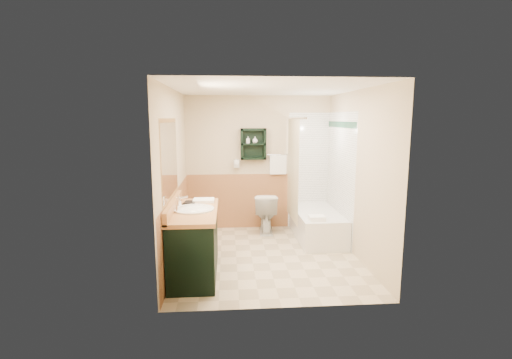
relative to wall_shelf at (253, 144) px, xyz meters
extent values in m
plane|color=beige|center=(0.10, -1.41, -1.55)|extent=(3.00, 3.00, 0.00)
cube|color=beige|center=(0.10, 0.11, -0.35)|extent=(2.60, 0.04, 2.40)
cube|color=beige|center=(-1.22, -1.41, -0.35)|extent=(0.04, 3.00, 2.40)
cube|color=beige|center=(1.42, -1.41, -0.35)|extent=(0.04, 3.00, 2.40)
cube|color=white|center=(0.10, -1.41, 0.87)|extent=(2.60, 3.00, 0.04)
cube|color=black|center=(0.00, 0.00, 0.00)|extent=(0.45, 0.15, 0.55)
cylinder|color=silver|center=(0.63, -0.66, 0.45)|extent=(0.03, 1.60, 0.03)
cube|color=black|center=(-0.89, -1.94, -1.12)|extent=(0.59, 1.35, 0.86)
cube|color=white|center=(1.03, -0.60, -1.32)|extent=(0.70, 1.50, 0.46)
imported|color=white|center=(0.20, -0.21, -1.20)|extent=(0.45, 0.74, 0.70)
cube|color=white|center=(-0.79, -1.50, -0.67)|extent=(0.28, 0.22, 0.04)
imported|color=black|center=(-1.06, -1.56, -0.59)|extent=(0.16, 0.04, 0.21)
cube|color=white|center=(0.89, -1.18, -1.05)|extent=(0.24, 0.20, 0.07)
imported|color=white|center=(-0.09, -0.01, 0.04)|extent=(0.09, 0.13, 0.06)
imported|color=white|center=(0.03, -0.01, 0.06)|extent=(0.13, 0.14, 0.09)
camera|label=1|loc=(-0.46, -6.55, 0.45)|focal=26.00mm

